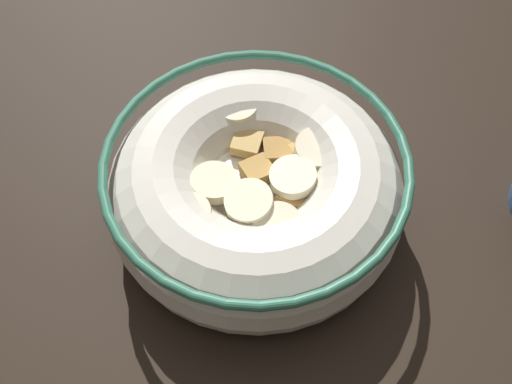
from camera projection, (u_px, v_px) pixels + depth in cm
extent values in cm
cube|color=black|center=(256.00, 224.00, 42.48)|extent=(103.50, 103.50, 2.00)
cylinder|color=silver|center=(256.00, 214.00, 41.39)|extent=(10.17, 10.17, 0.60)
torus|color=silver|center=(256.00, 190.00, 38.99)|extent=(18.49, 18.49, 6.35)
torus|color=#337259|center=(256.00, 163.00, 36.59)|extent=(18.54, 18.54, 0.60)
cylinder|color=white|center=(256.00, 186.00, 38.53)|extent=(14.68, 14.68, 0.40)
cube|color=#AD7F42|center=(200.00, 219.00, 36.54)|extent=(2.55, 2.55, 0.93)
cube|color=#AD7F42|center=(158.00, 183.00, 37.86)|extent=(2.49, 2.46, 0.95)
cube|color=#AD7F42|center=(278.00, 151.00, 39.09)|extent=(2.22, 2.19, 0.91)
cube|color=#B78947|center=(293.00, 195.00, 37.37)|extent=(2.18, 2.24, 1.00)
cube|color=tan|center=(323.00, 246.00, 35.38)|extent=(1.79, 1.80, 0.84)
cube|color=#AD7F42|center=(340.00, 215.00, 36.41)|extent=(2.57, 2.57, 0.98)
cube|color=tan|center=(306.00, 154.00, 39.04)|extent=(2.56, 2.57, 0.98)
cube|color=#AD7F42|center=(210.00, 112.00, 40.98)|extent=(2.02, 2.04, 0.87)
cube|color=tan|center=(201.00, 191.00, 37.36)|extent=(1.93, 1.94, 0.83)
cube|color=#AD7F42|center=(285.00, 256.00, 35.18)|extent=(2.49, 2.50, 0.89)
cube|color=tan|center=(247.00, 143.00, 39.34)|extent=(1.94, 1.94, 0.83)
cube|color=#B78947|center=(244.00, 223.00, 36.20)|extent=(1.90, 1.91, 0.85)
cube|color=#B78947|center=(251.00, 170.00, 38.21)|extent=(2.55, 2.54, 0.95)
cube|color=tan|center=(195.00, 141.00, 39.61)|extent=(2.08, 2.13, 0.97)
cylinder|color=#F9EFC6|center=(317.00, 149.00, 38.14)|extent=(3.80, 3.78, 1.13)
cylinder|color=#F9EFC6|center=(278.00, 226.00, 35.24)|extent=(3.62, 3.59, 1.23)
cylinder|color=#F9EFC6|center=(243.00, 201.00, 35.81)|extent=(3.86, 3.85, 1.19)
cylinder|color=#F9EFC6|center=(237.00, 105.00, 39.81)|extent=(4.03, 3.97, 1.14)
cylinder|color=#F9EFC6|center=(293.00, 179.00, 37.00)|extent=(3.41, 3.45, 0.95)
cylinder|color=beige|center=(188.00, 215.00, 35.70)|extent=(3.99, 4.03, 1.16)
cylinder|color=beige|center=(214.00, 183.00, 36.98)|extent=(3.74, 3.71, 0.96)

